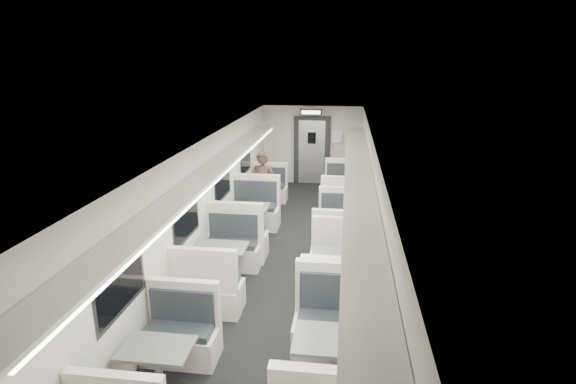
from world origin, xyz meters
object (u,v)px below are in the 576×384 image
(booth_left_a, at_px, (265,196))
(passenger, at_px, (263,187))
(booth_left_d, at_px, (159,372))
(vestibule_door, at_px, (312,151))
(booth_right_b, at_px, (341,235))
(exit_sign, at_px, (311,112))
(booth_right_a, at_px, (343,195))
(booth_left_b, at_px, (247,223))
(booth_right_c, at_px, (339,274))
(booth_right_d, at_px, (334,368))
(booth_left_c, at_px, (222,266))

(booth_left_a, height_order, passenger, passenger)
(booth_left_d, bearing_deg, vestibule_door, 83.93)
(booth_right_b, relative_size, exit_sign, 3.34)
(booth_right_a, bearing_deg, exit_sign, 119.02)
(booth_left_b, relative_size, passenger, 1.33)
(exit_sign, bearing_deg, booth_right_b, -77.67)
(booth_left_b, height_order, exit_sign, exit_sign)
(booth_right_c, bearing_deg, booth_left_a, 115.45)
(vestibule_door, height_order, exit_sign, exit_sign)
(booth_right_b, height_order, booth_right_d, booth_right_d)
(booth_left_d, bearing_deg, booth_right_d, 6.85)
(booth_right_a, distance_m, passenger, 2.28)
(exit_sign, bearing_deg, booth_left_a, -115.44)
(booth_left_a, relative_size, booth_left_b, 0.85)
(booth_right_b, height_order, booth_right_c, booth_right_c)
(booth_left_b, distance_m, booth_right_c, 2.88)
(booth_left_b, xyz_separation_m, booth_right_d, (2.00, -4.43, 0.01))
(booth_right_a, xyz_separation_m, booth_right_d, (0.00, -6.87, 0.04))
(booth_right_c, bearing_deg, booth_right_a, 90.00)
(booth_right_d, bearing_deg, vestibule_door, 96.23)
(booth_left_b, height_order, booth_right_d, booth_right_d)
(passenger, xyz_separation_m, vestibule_door, (0.88, 3.50, 0.18))
(passenger, bearing_deg, exit_sign, 83.32)
(booth_left_d, xyz_separation_m, exit_sign, (1.00, 8.91, 1.93))
(booth_left_b, xyz_separation_m, booth_right_b, (2.00, -0.34, -0.04))
(booth_left_d, xyz_separation_m, booth_right_d, (2.00, 0.24, 0.06))
(booth_left_b, distance_m, booth_right_d, 4.86)
(booth_left_d, height_order, booth_right_d, booth_right_d)
(booth_right_d, xyz_separation_m, passenger, (-1.88, 5.66, 0.44))
(booth_left_c, xyz_separation_m, passenger, (0.12, 3.23, 0.47))
(booth_right_a, bearing_deg, booth_left_a, -171.46)
(booth_right_d, bearing_deg, booth_right_b, 90.00)
(booth_left_a, distance_m, booth_right_c, 4.66)
(booth_right_b, bearing_deg, booth_right_d, -90.00)
(booth_left_a, bearing_deg, booth_right_a, 8.54)
(booth_left_d, height_order, booth_right_c, booth_right_c)
(booth_right_b, relative_size, booth_right_c, 0.96)
(booth_left_a, xyz_separation_m, exit_sign, (1.00, 2.10, 1.93))
(booth_left_d, distance_m, booth_right_d, 2.02)
(booth_right_a, bearing_deg, booth_left_c, -114.28)
(booth_left_a, relative_size, booth_left_d, 0.99)
(booth_right_d, distance_m, vestibule_door, 9.24)
(booth_left_c, bearing_deg, booth_right_a, 65.72)
(booth_right_a, bearing_deg, booth_right_b, -90.00)
(vestibule_door, bearing_deg, booth_left_d, -96.07)
(booth_right_d, bearing_deg, booth_left_b, 114.29)
(booth_right_c, xyz_separation_m, booth_right_d, (0.00, -2.37, 0.03))
(booth_left_c, relative_size, booth_right_d, 0.92)
(booth_right_a, relative_size, passenger, 1.23)
(booth_left_c, relative_size, booth_right_b, 1.03)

